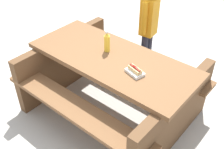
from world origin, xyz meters
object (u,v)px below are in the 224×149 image
(child_in_coat, at_px, (149,17))
(hotdog_tray, at_px, (135,71))
(picnic_table, at_px, (112,80))
(soda_bottle, at_px, (107,42))

(child_in_coat, bearing_deg, hotdog_tray, -74.18)
(picnic_table, bearing_deg, soda_bottle, 141.97)
(picnic_table, height_order, child_in_coat, child_in_coat)
(soda_bottle, distance_m, hotdog_tray, 0.49)
(soda_bottle, relative_size, child_in_coat, 0.19)
(soda_bottle, distance_m, child_in_coat, 0.87)
(soda_bottle, bearing_deg, hotdog_tray, -27.90)
(hotdog_tray, xyz_separation_m, child_in_coat, (-0.31, 1.09, 0.03))
(hotdog_tray, bearing_deg, child_in_coat, 105.82)
(hotdog_tray, distance_m, child_in_coat, 1.13)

